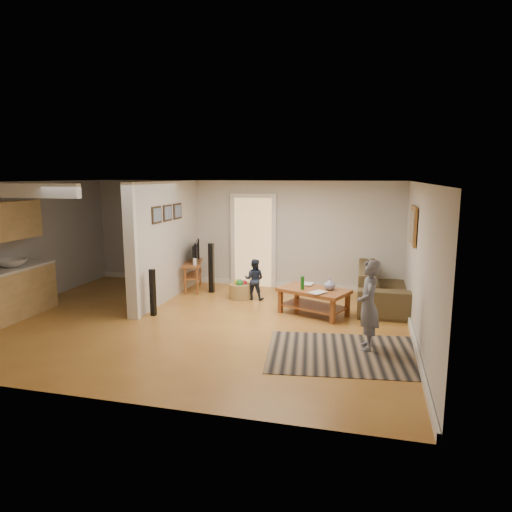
{
  "coord_description": "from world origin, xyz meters",
  "views": [
    {
      "loc": [
        2.98,
        -7.41,
        2.62
      ],
      "look_at": [
        0.88,
        0.89,
        1.1
      ],
      "focal_mm": 32.0,
      "sensor_mm": 36.0,
      "label": 1
    }
  ],
  "objects_px": {
    "sofa": "(383,302)",
    "speaker_right": "(211,268)",
    "coffee_table": "(315,295)",
    "tv_console": "(193,264)",
    "speaker_left": "(153,293)",
    "toddler": "(254,299)",
    "child": "(366,349)",
    "toy_basket": "(241,290)"
  },
  "relations": [
    {
      "from": "sofa",
      "to": "speaker_right",
      "type": "bearing_deg",
      "value": 89.99
    },
    {
      "from": "coffee_table",
      "to": "tv_console",
      "type": "relative_size",
      "value": 1.31
    },
    {
      "from": "speaker_left",
      "to": "sofa",
      "type": "bearing_deg",
      "value": 36.65
    },
    {
      "from": "speaker_left",
      "to": "coffee_table",
      "type": "bearing_deg",
      "value": 26.94
    },
    {
      "from": "toddler",
      "to": "tv_console",
      "type": "bearing_deg",
      "value": -16.09
    },
    {
      "from": "tv_console",
      "to": "child",
      "type": "xyz_separation_m",
      "value": [
        3.94,
        -2.78,
        -0.6
      ]
    },
    {
      "from": "tv_console",
      "to": "coffee_table",
      "type": "bearing_deg",
      "value": -39.29
    },
    {
      "from": "tv_console",
      "to": "speaker_right",
      "type": "height_order",
      "value": "speaker_right"
    },
    {
      "from": "sofa",
      "to": "toddler",
      "type": "relative_size",
      "value": 3.06
    },
    {
      "from": "toy_basket",
      "to": "child",
      "type": "distance_m",
      "value": 3.54
    },
    {
      "from": "child",
      "to": "toddler",
      "type": "relative_size",
      "value": 1.58
    },
    {
      "from": "speaker_right",
      "to": "toy_basket",
      "type": "xyz_separation_m",
      "value": [
        0.78,
        -0.35,
        -0.38
      ]
    },
    {
      "from": "tv_console",
      "to": "child",
      "type": "distance_m",
      "value": 4.85
    },
    {
      "from": "toddler",
      "to": "speaker_left",
      "type": "bearing_deg",
      "value": 45.26
    },
    {
      "from": "speaker_right",
      "to": "child",
      "type": "xyz_separation_m",
      "value": [
        3.46,
        -2.67,
        -0.56
      ]
    },
    {
      "from": "coffee_table",
      "to": "speaker_right",
      "type": "height_order",
      "value": "speaker_right"
    },
    {
      "from": "coffee_table",
      "to": "toddler",
      "type": "bearing_deg",
      "value": 151.16
    },
    {
      "from": "speaker_left",
      "to": "toy_basket",
      "type": "distance_m",
      "value": 2.03
    },
    {
      "from": "toy_basket",
      "to": "child",
      "type": "xyz_separation_m",
      "value": [
        2.67,
        -2.32,
        -0.18
      ]
    },
    {
      "from": "coffee_table",
      "to": "toy_basket",
      "type": "relative_size",
      "value": 2.97
    },
    {
      "from": "coffee_table",
      "to": "speaker_right",
      "type": "xyz_separation_m",
      "value": [
        -2.47,
        1.11,
        0.17
      ]
    },
    {
      "from": "sofa",
      "to": "coffee_table",
      "type": "relative_size",
      "value": 1.84
    },
    {
      "from": "sofa",
      "to": "child",
      "type": "relative_size",
      "value": 1.94
    },
    {
      "from": "sofa",
      "to": "toy_basket",
      "type": "xyz_separation_m",
      "value": [
        -2.97,
        -0.43,
        0.18
      ]
    },
    {
      "from": "speaker_left",
      "to": "speaker_right",
      "type": "height_order",
      "value": "speaker_right"
    },
    {
      "from": "child",
      "to": "toddler",
      "type": "height_order",
      "value": "child"
    },
    {
      "from": "speaker_left",
      "to": "speaker_right",
      "type": "relative_size",
      "value": 0.8
    },
    {
      "from": "sofa",
      "to": "speaker_right",
      "type": "relative_size",
      "value": 2.39
    },
    {
      "from": "tv_console",
      "to": "speaker_right",
      "type": "xyz_separation_m",
      "value": [
        0.48,
        -0.11,
        -0.04
      ]
    },
    {
      "from": "coffee_table",
      "to": "child",
      "type": "height_order",
      "value": "coffee_table"
    },
    {
      "from": "speaker_left",
      "to": "toy_basket",
      "type": "xyz_separation_m",
      "value": [
        1.26,
        1.57,
        -0.27
      ]
    },
    {
      "from": "coffee_table",
      "to": "speaker_right",
      "type": "distance_m",
      "value": 2.71
    },
    {
      "from": "tv_console",
      "to": "child",
      "type": "height_order",
      "value": "tv_console"
    },
    {
      "from": "sofa",
      "to": "tv_console",
      "type": "xyz_separation_m",
      "value": [
        -4.24,
        0.03,
        0.6
      ]
    },
    {
      "from": "speaker_left",
      "to": "tv_console",
      "type": "bearing_deg",
      "value": 101.43
    },
    {
      "from": "tv_console",
      "to": "toddler",
      "type": "relative_size",
      "value": 1.27
    },
    {
      "from": "sofa",
      "to": "toy_basket",
      "type": "height_order",
      "value": "toy_basket"
    },
    {
      "from": "speaker_right",
      "to": "toddler",
      "type": "xyz_separation_m",
      "value": [
        1.09,
        -0.35,
        -0.56
      ]
    },
    {
      "from": "sofa",
      "to": "speaker_left",
      "type": "distance_m",
      "value": 4.71
    },
    {
      "from": "coffee_table",
      "to": "tv_console",
      "type": "bearing_deg",
      "value": 157.64
    },
    {
      "from": "tv_console",
      "to": "toy_basket",
      "type": "xyz_separation_m",
      "value": [
        1.26,
        -0.46,
        -0.42
      ]
    },
    {
      "from": "child",
      "to": "speaker_right",
      "type": "bearing_deg",
      "value": -132.23
    }
  ]
}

